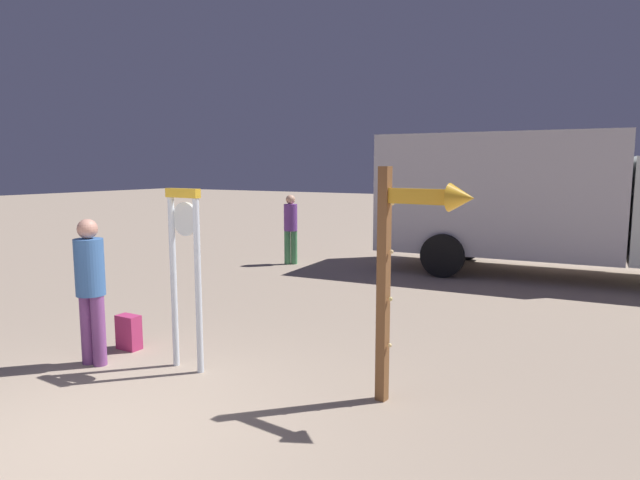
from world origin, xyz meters
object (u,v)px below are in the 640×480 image
arrow_sign (412,248)px  backpack (129,332)px  person_distant (291,226)px  box_truck_near (538,198)px  standing_clock (185,260)px  person_near_clock (91,284)px

arrow_sign → backpack: arrow_sign is taller
person_distant → box_truck_near: bearing=17.1°
standing_clock → person_near_clock: size_ratio=1.20×
standing_clock → arrow_sign: bearing=6.5°
person_near_clock → box_truck_near: (3.54, 8.27, 0.68)m
backpack → person_distant: person_distant is taller
arrow_sign → person_distant: arrow_sign is taller
person_near_clock → person_distant: 6.87m
arrow_sign → person_near_clock: 3.69m
standing_clock → backpack: (-1.12, 0.14, -1.04)m
person_distant → box_truck_near: 5.45m
box_truck_near → person_near_clock: bearing=-113.2°
backpack → box_truck_near: size_ratio=0.06×
box_truck_near → person_distant: bearing=-162.9°
arrow_sign → box_truck_near: size_ratio=0.32×
standing_clock → person_distant: standing_clock is taller
person_near_clock → arrow_sign: bearing=11.5°
standing_clock → box_truck_near: box_truck_near is taller
arrow_sign → box_truck_near: (-0.02, 7.54, 0.09)m
backpack → box_truck_near: 8.62m
person_near_clock → person_distant: bearing=103.6°
arrow_sign → person_distant: size_ratio=1.40×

